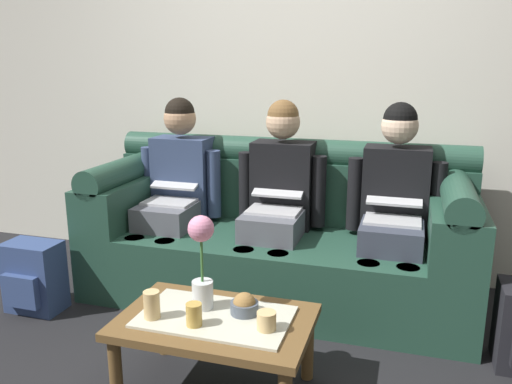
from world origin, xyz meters
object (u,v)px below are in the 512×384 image
object	(u,v)px
snack_bowl	(244,305)
person_left	(176,186)
cup_near_right	(266,321)
cup_far_center	(152,305)
coffee_table	(215,328)
cup_near_left	(194,315)
couch	(278,238)
person_middle	(278,193)
backpack_left	(34,277)
person_right	(394,202)
flower_vase	(202,257)

from	to	relation	value
snack_bowl	person_left	bearing A→B (deg)	128.26
cup_near_right	cup_far_center	size ratio (longest dim) A/B	0.66
coffee_table	cup_near_left	distance (m)	0.16
couch	snack_bowl	distance (m)	1.03
coffee_table	snack_bowl	distance (m)	0.16
person_middle	backpack_left	bearing A→B (deg)	-153.57
person_middle	cup_near_right	world-z (taller)	person_middle
cup_far_center	backpack_left	bearing A→B (deg)	154.02
coffee_table	cup_near_right	world-z (taller)	cup_near_right
person_middle	cup_far_center	xyz separation A→B (m)	(-0.25, -1.17, -0.22)
couch	person_right	world-z (taller)	person_right
flower_vase	coffee_table	bearing A→B (deg)	-34.57
person_left	person_middle	distance (m)	0.69
cup_far_center	backpack_left	size ratio (longest dim) A/B	0.29
flower_vase	cup_near_left	xyz separation A→B (m)	(0.03, -0.16, -0.19)
person_left	cup_near_right	xyz separation A→B (m)	(0.93, -1.13, -0.25)
coffee_table	cup_far_center	distance (m)	0.29
person_middle	snack_bowl	xyz separation A→B (m)	(0.12, -1.02, -0.25)
cup_near_right	person_left	bearing A→B (deg)	129.68
coffee_table	cup_far_center	world-z (taller)	cup_far_center
person_middle	coffee_table	bearing A→B (deg)	-90.00
couch	snack_bowl	size ratio (longest dim) A/B	18.82
cup_near_right	cup_far_center	bearing A→B (deg)	-174.52
coffee_table	cup_near_left	bearing A→B (deg)	-116.52
snack_bowl	cup_near_right	world-z (taller)	snack_bowl
person_right	coffee_table	world-z (taller)	person_right
backpack_left	person_middle	bearing A→B (deg)	26.43
couch	cup_near_right	xyz separation A→B (m)	(0.25, -1.13, 0.04)
snack_bowl	backpack_left	world-z (taller)	snack_bowl
couch	person_middle	world-z (taller)	person_middle
couch	person_middle	size ratio (longest dim) A/B	1.90
cup_far_center	cup_near_right	bearing A→B (deg)	5.48
person_left	coffee_table	bearing A→B (deg)	-57.40
couch	coffee_table	bearing A→B (deg)	-90.00
flower_vase	snack_bowl	world-z (taller)	flower_vase
person_middle	flower_vase	bearing A→B (deg)	-94.40
person_right	snack_bowl	world-z (taller)	person_right
person_left	cup_far_center	bearing A→B (deg)	-69.50
backpack_left	cup_near_right	bearing A→B (deg)	-16.82
person_left	snack_bowl	bearing A→B (deg)	-51.74
person_left	coffee_table	size ratio (longest dim) A/B	1.46
couch	person_left	size ratio (longest dim) A/B	1.90
coffee_table	person_left	bearing A→B (deg)	122.60
couch	backpack_left	size ratio (longest dim) A/B	5.53
coffee_table	flower_vase	xyz separation A→B (m)	(-0.08, 0.05, 0.30)
coffee_table	cup_far_center	bearing A→B (deg)	-158.96
person_left	cup_far_center	xyz separation A→B (m)	(0.44, -1.17, -0.22)
couch	person_right	distance (m)	0.75
couch	cup_far_center	size ratio (longest dim) A/B	19.24
person_right	flower_vase	world-z (taller)	person_right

